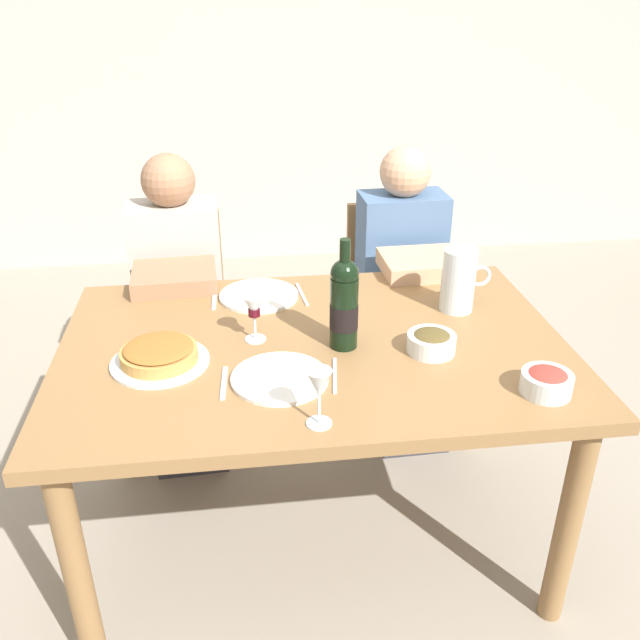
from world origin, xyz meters
The scene contains 20 objects.
ground_plane centered at (0.00, 0.00, 0.00)m, with size 8.00×8.00×0.00m, color gray.
back_wall centered at (0.00, 2.67, 1.40)m, with size 8.00×0.10×2.80m, color #B2ADA3.
dining_table centered at (0.00, 0.00, 0.67)m, with size 1.50×1.00×0.76m.
wine_bottle centered at (0.08, -0.03, 0.90)m, with size 0.08×0.08×0.33m.
water_pitcher centered at (0.49, 0.16, 0.85)m, with size 0.16×0.11×0.21m.
baked_tart centered at (-0.44, -0.06, 0.79)m, with size 0.28×0.28×0.06m.
salad_bowl centered at (0.57, -0.34, 0.79)m, with size 0.13×0.13×0.07m.
olive_bowl centered at (0.33, -0.10, 0.79)m, with size 0.14×0.14×0.07m.
wine_glass_left_diner centered at (-0.04, -0.41, 0.87)m, with size 0.06×0.06×0.15m.
wine_glass_right_diner centered at (-0.17, 0.04, 0.86)m, with size 0.06×0.06×0.14m.
dinner_plate_left_setting centered at (-0.12, -0.19, 0.77)m, with size 0.27×0.27×0.01m, color white.
dinner_plate_right_setting centered at (-0.15, 0.34, 0.77)m, with size 0.27×0.27×0.01m, color white.
fork_left_setting centered at (-0.27, -0.19, 0.76)m, with size 0.16×0.01×0.01m, color silver.
knife_left_setting centered at (0.03, -0.19, 0.76)m, with size 0.18×0.01×0.01m, color silver.
knife_right_setting centered at (0.00, 0.34, 0.76)m, with size 0.18×0.01×0.01m, color silver.
spoon_right_setting centered at (-0.30, 0.34, 0.76)m, with size 0.16×0.01×0.01m, color silver.
chair_left centered at (-0.45, 0.88, 0.50)m, with size 0.42×0.42×0.87m.
diner_left centered at (-0.44, 0.64, 0.62)m, with size 0.35×0.52×1.16m.
chair_right centered at (0.45, 0.89, 0.50)m, with size 0.41×0.41×0.87m.
diner_right centered at (0.45, 0.65, 0.62)m, with size 0.35×0.51×1.16m.
Camera 1 is at (-0.20, -1.73, 1.73)m, focal length 37.59 mm.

